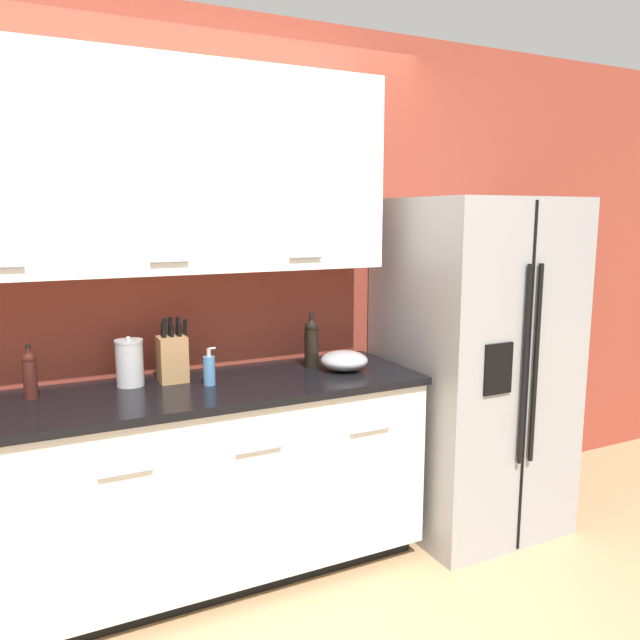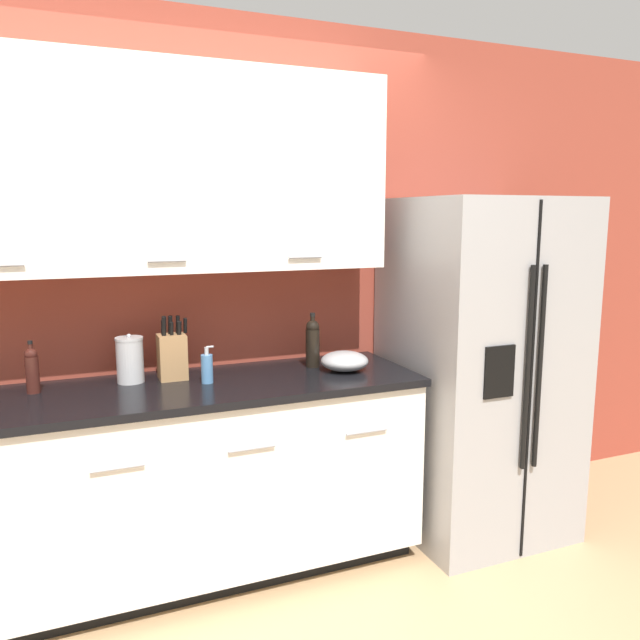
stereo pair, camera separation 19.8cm
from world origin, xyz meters
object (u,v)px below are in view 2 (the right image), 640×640
soap_dispenser (207,368)px  oil_bottle (32,369)px  wine_bottle (313,342)px  refrigerator (478,367)px  steel_canister (130,360)px  knife_block (172,355)px  mixing_bowl (345,361)px

soap_dispenser → oil_bottle: bearing=170.1°
wine_bottle → soap_dispenser: (-0.55, -0.10, -0.06)m
refrigerator → steel_canister: size_ratio=7.85×
knife_block → mixing_bowl: 0.81m
mixing_bowl → refrigerator: bearing=-4.1°
wine_bottle → steel_canister: wine_bottle is taller
refrigerator → soap_dispenser: bearing=176.7°
refrigerator → wine_bottle: refrigerator is taller
wine_bottle → mixing_bowl: bearing=-48.1°
knife_block → steel_canister: size_ratio=1.34×
refrigerator → wine_bottle: bearing=168.1°
wine_bottle → soap_dispenser: wine_bottle is taller
oil_bottle → mixing_bowl: (1.38, -0.15, -0.06)m
wine_bottle → mixing_bowl: (0.11, -0.13, -0.08)m
oil_bottle → mixing_bowl: 1.39m
knife_block → oil_bottle: bearing=-179.3°
refrigerator → knife_block: refrigerator is taller
refrigerator → soap_dispenser: 1.42m
soap_dispenser → mixing_bowl: soap_dispenser is taller
refrigerator → mixing_bowl: 0.75m
oil_bottle → wine_bottle: bearing=-1.0°
knife_block → oil_bottle: knife_block is taller
soap_dispenser → refrigerator: bearing=-3.3°
knife_block → soap_dispenser: (0.13, -0.13, -0.04)m
wine_bottle → refrigerator: bearing=-11.9°
wine_bottle → soap_dispenser: size_ratio=1.60×
oil_bottle → soap_dispenser: bearing=-9.9°
steel_canister → mixing_bowl: 0.99m
soap_dispenser → mixing_bowl: 0.66m
mixing_bowl → knife_block: bearing=168.7°
wine_bottle → oil_bottle: 1.26m
oil_bottle → knife_block: bearing=0.7°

